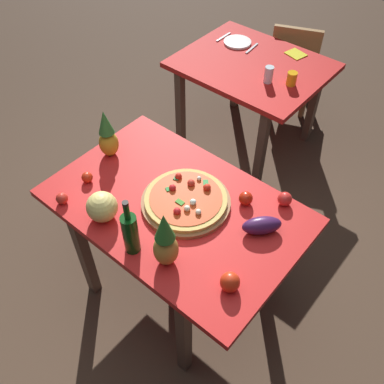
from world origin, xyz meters
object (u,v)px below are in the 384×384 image
object	(u,v)px
pineapple_right	(107,136)
tomato_at_corner	(246,198)
display_table	(176,216)
drinking_glass_juice	(292,79)
wine_bottle	(130,233)
tomato_beside_pepper	(87,177)
bell_pepper	(230,282)
dinner_plate	(237,42)
knife_utensil	(252,48)
pizza_board	(186,202)
tomato_by_bottle	(285,199)
napkin_folded	(296,54)
melon	(102,207)
pizza	(186,198)
eggplant	(262,225)
tomato_near_board	(62,198)
drinking_glass_water	(269,75)
fork_utensil	(223,37)
pineapple_left	(165,242)
background_table	(251,75)
dining_chair	(293,63)

from	to	relation	value
pineapple_right	tomato_at_corner	size ratio (longest dim) A/B	4.14
display_table	drinking_glass_juice	size ratio (longest dim) A/B	14.18
wine_bottle	tomato_beside_pepper	distance (m)	0.55
display_table	bell_pepper	distance (m)	0.57
dinner_plate	bell_pepper	bearing A→B (deg)	-54.99
pineapple_right	knife_utensil	size ratio (longest dim) A/B	1.71
pizza_board	tomato_at_corner	size ratio (longest dim) A/B	6.35
pizza_board	tomato_beside_pepper	distance (m)	0.57
drinking_glass_juice	bell_pepper	bearing A→B (deg)	-68.06
tomato_by_bottle	napkin_folded	distance (m)	1.56
display_table	knife_utensil	bearing A→B (deg)	111.02
bell_pepper	drinking_glass_juice	size ratio (longest dim) A/B	1.05
melon	tomato_by_bottle	world-z (taller)	melon
pizza	pineapple_right	world-z (taller)	pineapple_right
wine_bottle	eggplant	size ratio (longest dim) A/B	1.70
tomato_near_board	drinking_glass_water	world-z (taller)	drinking_glass_water
display_table	pizza_board	xyz separation A→B (m)	(0.04, 0.04, 0.10)
display_table	fork_utensil	xyz separation A→B (m)	(-0.89, 1.59, 0.10)
tomato_by_bottle	tomato_at_corner	bearing A→B (deg)	-141.16
pizza	fork_utensil	size ratio (longest dim) A/B	2.42
wine_bottle	tomato_by_bottle	size ratio (longest dim) A/B	4.48
napkin_folded	pineapple_right	bearing A→B (deg)	-98.42
eggplant	napkin_folded	bearing A→B (deg)	115.09
bell_pepper	tomato_at_corner	xyz separation A→B (m)	(-0.24, 0.46, -0.01)
bell_pepper	pizza_board	bearing A→B (deg)	151.97
dinner_plate	pizza_board	bearing A→B (deg)	-63.01
tomato_near_board	knife_utensil	bearing A→B (deg)	94.28
dinner_plate	pineapple_left	bearing A→B (deg)	-63.13
fork_utensil	knife_utensil	xyz separation A→B (m)	(0.28, 0.00, 0.00)
background_table	knife_utensil	distance (m)	0.24
dining_chair	fork_utensil	xyz separation A→B (m)	(-0.41, -0.50, 0.30)
melon	eggplant	xyz separation A→B (m)	(0.67, 0.44, -0.03)
fork_utensil	tomato_near_board	bearing A→B (deg)	-77.79
pineapple_right	tomato_beside_pepper	world-z (taller)	pineapple_right
drinking_glass_juice	napkin_folded	size ratio (longest dim) A/B	0.68
pineapple_right	tomato_at_corner	bearing A→B (deg)	13.23
dining_chair	eggplant	bearing A→B (deg)	92.51
pizza_board	tomato_near_board	bearing A→B (deg)	-140.71
drinking_glass_water	background_table	bearing A→B (deg)	148.15
drinking_glass_juice	knife_utensil	bearing A→B (deg)	154.70
tomato_beside_pepper	fork_utensil	size ratio (longest dim) A/B	0.35
tomato_by_bottle	knife_utensil	distance (m)	1.61
eggplant	tomato_near_board	bearing A→B (deg)	-150.37
display_table	napkin_folded	distance (m)	1.77
wine_bottle	napkin_folded	bearing A→B (deg)	99.14
display_table	wine_bottle	world-z (taller)	wine_bottle
dining_chair	tomato_at_corner	size ratio (longest dim) A/B	11.40
pineapple_right	melon	size ratio (longest dim) A/B	1.93
tomato_beside_pepper	knife_utensil	xyz separation A→B (m)	(-0.13, 1.78, -0.03)
tomato_near_board	napkin_folded	world-z (taller)	tomato_near_board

